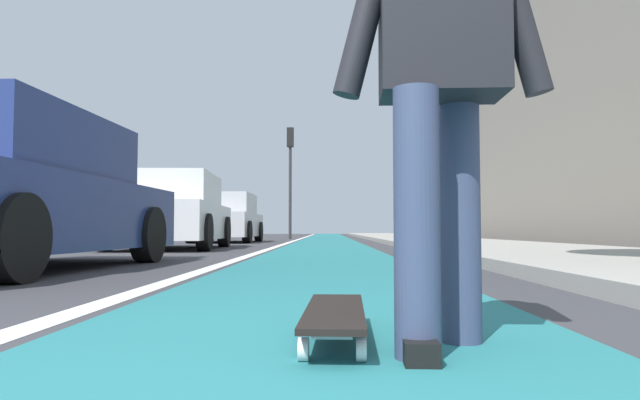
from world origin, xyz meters
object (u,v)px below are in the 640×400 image
object	(u,v)px
skateboard	(335,314)
skater_person	(440,62)
traffic_light	(290,162)
parked_car_far	(227,219)
parked_car_near	(9,195)
parked_car_mid	(171,213)

from	to	relation	value
skateboard	skater_person	xyz separation A→B (m)	(-0.15, -0.35, 0.84)
skateboard	traffic_light	world-z (taller)	traffic_light
parked_car_far	traffic_light	bearing A→B (deg)	-14.26
parked_car_near	skateboard	bearing A→B (deg)	-137.68
skater_person	skateboard	bearing A→B (deg)	66.69
skateboard	traffic_light	distance (m)	21.64
skateboard	parked_car_far	xyz separation A→B (m)	(15.34, 3.13, 0.62)
parked_car_mid	parked_car_far	world-z (taller)	parked_car_mid
skater_person	parked_car_near	bearing A→B (deg)	44.13
skater_person	parked_car_far	world-z (taller)	skater_person
skater_person	parked_car_mid	bearing A→B (deg)	20.37
skateboard	skater_person	bearing A→B (deg)	-113.31
skateboard	skater_person	world-z (taller)	skater_person
skateboard	parked_car_mid	size ratio (longest dim) A/B	0.20
skater_person	traffic_light	xyz separation A→B (m)	(21.51, 1.95, 2.23)
skateboard	parked_car_mid	distance (m)	9.92
skateboard	parked_car_near	xyz separation A→B (m)	(3.38, 3.08, 0.62)
parked_car_mid	traffic_light	bearing A→B (deg)	-7.54
traffic_light	parked_car_mid	bearing A→B (deg)	172.46
skateboard	parked_car_far	distance (m)	15.67
parked_car_near	traffic_light	xyz separation A→B (m)	(17.98, -1.48, 2.45)
parked_car_near	parked_car_far	xyz separation A→B (m)	(11.96, 0.05, -0.01)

